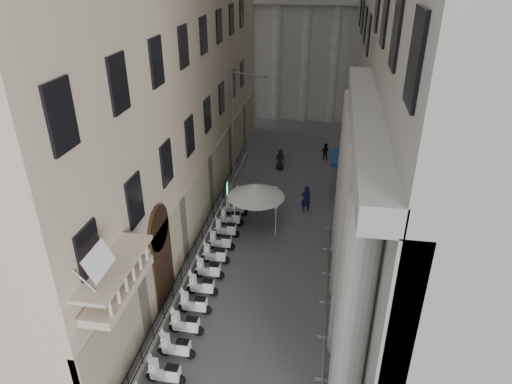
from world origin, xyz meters
TOP-DOWN VIEW (x-y plane):
  - iron_fence at (-4.30, 18.00)m, footprint 0.30×28.00m
  - blue_awning at (4.15, 26.00)m, footprint 1.60×3.00m
  - scooter_2 at (-3.04, 6.79)m, footprint 1.40×0.56m
  - scooter_3 at (-3.04, 8.24)m, footprint 1.40×0.56m
  - scooter_4 at (-3.04, 9.69)m, footprint 1.40×0.56m
  - scooter_5 at (-3.04, 11.14)m, footprint 1.40×0.56m
  - scooter_6 at (-3.04, 12.59)m, footprint 1.40×0.56m
  - scooter_7 at (-3.04, 14.04)m, footprint 1.40×0.56m
  - scooter_8 at (-3.04, 15.49)m, footprint 1.40×0.56m
  - scooter_9 at (-3.04, 16.94)m, footprint 1.40×0.56m
  - scooter_10 at (-3.04, 18.39)m, footprint 1.40×0.56m
  - scooter_11 at (-3.04, 19.84)m, footprint 1.40×0.56m
  - scooter_12 at (-3.04, 21.29)m, footprint 1.40×0.56m
  - scooter_13 at (-3.04, 22.74)m, footprint 1.40×0.56m
  - barrier_2 at (3.49, 9.26)m, footprint 0.60×2.40m
  - barrier_3 at (3.49, 11.76)m, footprint 0.60×2.40m
  - barrier_4 at (3.49, 14.26)m, footprint 0.60×2.40m
  - barrier_5 at (3.49, 16.76)m, footprint 0.60×2.40m
  - barrier_6 at (3.49, 19.26)m, footprint 0.60×2.40m
  - security_tent at (-1.25, 20.10)m, footprint 3.79×3.79m
  - street_lamp at (-3.85, 26.01)m, footprint 2.78×1.20m
  - info_kiosk at (-4.19, 23.17)m, footprint 0.33×0.80m
  - pedestrian_a at (1.75, 22.66)m, footprint 0.83×0.68m
  - pedestrian_b at (2.82, 32.28)m, footprint 0.88×0.76m
  - pedestrian_c at (-0.89, 29.49)m, footprint 0.92×0.63m

SIDE VIEW (x-z plane):
  - iron_fence at x=-4.30m, z-range -0.70..0.70m
  - blue_awning at x=4.15m, z-range -1.50..1.50m
  - scooter_2 at x=-3.04m, z-range -0.75..0.75m
  - scooter_3 at x=-3.04m, z-range -0.75..0.75m
  - scooter_4 at x=-3.04m, z-range -0.75..0.75m
  - scooter_5 at x=-3.04m, z-range -0.75..0.75m
  - scooter_6 at x=-3.04m, z-range -0.75..0.75m
  - scooter_7 at x=-3.04m, z-range -0.75..0.75m
  - scooter_8 at x=-3.04m, z-range -0.75..0.75m
  - scooter_9 at x=-3.04m, z-range -0.75..0.75m
  - scooter_10 at x=-3.04m, z-range -0.75..0.75m
  - scooter_11 at x=-3.04m, z-range -0.75..0.75m
  - scooter_12 at x=-3.04m, z-range -0.75..0.75m
  - scooter_13 at x=-3.04m, z-range -0.75..0.75m
  - barrier_2 at x=3.49m, z-range -0.55..0.55m
  - barrier_3 at x=3.49m, z-range -0.55..0.55m
  - barrier_4 at x=3.49m, z-range -0.55..0.55m
  - barrier_5 at x=3.49m, z-range -0.55..0.55m
  - barrier_6 at x=3.49m, z-range -0.55..0.55m
  - pedestrian_b at x=2.82m, z-range 0.00..1.54m
  - info_kiosk at x=-4.19m, z-range 0.01..1.65m
  - pedestrian_c at x=-0.89m, z-range 0.00..1.81m
  - pedestrian_a at x=1.75m, z-range 0.00..1.97m
  - security_tent at x=-1.25m, z-range 1.03..4.11m
  - street_lamp at x=-3.85m, z-range 0.91..9.87m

